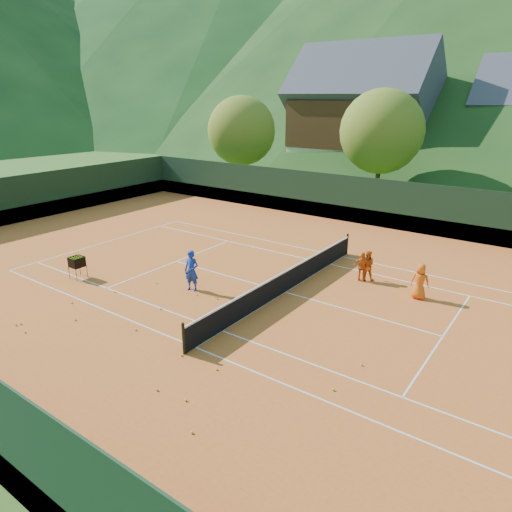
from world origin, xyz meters
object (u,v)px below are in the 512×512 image
Objects in this scene: coach at (192,271)px; student_c at (420,281)px; student_b at (362,267)px; tennis_net at (285,281)px; student_a at (367,265)px; ball_hopper at (77,262)px; chalet_left at (362,118)px.

student_c is (8.03, 4.75, -0.13)m from coach.
student_b is 0.11× the size of tennis_net.
student_a is 1.03× the size of student_b.
coach is 5.49m from ball_hopper.
chalet_left reaches higher than ball_hopper.
student_c is at bearing 143.48° from student_a.
chalet_left is at bearing 108.43° from tennis_net.
student_c is 14.77m from ball_hopper.
coach reaches higher than student_b.
student_b is 0.10× the size of chalet_left.
coach is 1.28× the size of student_a.
tennis_net is 32.04m from chalet_left.
ball_hopper is (-10.52, -7.15, 0.08)m from student_b.
student_a is at bearing -65.43° from chalet_left.
chalet_left is at bearing 87.39° from coach.
coach is 1.32× the size of student_b.
coach reaches higher than student_c.
student_c is at bearing 16.20° from coach.
tennis_net is 9.37m from ball_hopper.
coach reaches higher than tennis_net.
coach is at bearing -78.22° from chalet_left.
student_c is at bearing 29.28° from tennis_net.
coach is 0.14× the size of tennis_net.
student_b is 1.33× the size of ball_hopper.
coach is 33.13m from chalet_left.
ball_hopper is at bearing 18.63° from student_c.
coach is at bearing -147.59° from tennis_net.
ball_hopper is (-13.14, -6.76, 0.01)m from student_c.
ball_hopper is 34.49m from chalet_left.
student_c is (2.50, -0.63, 0.06)m from student_a.
student_c reaches higher than student_b.
coach is at bearing 21.75° from student_a.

